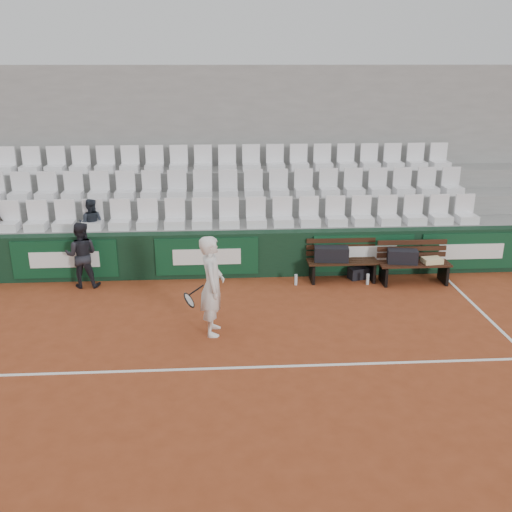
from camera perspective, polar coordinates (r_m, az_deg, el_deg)
The scene contains 21 objects.
ground at distance 8.98m, azimuth -4.01°, elevation -11.18°, with size 80.00×80.00×0.00m, color brown.
court_baseline at distance 8.98m, azimuth -4.01°, elevation -11.15°, with size 18.00×0.06×0.01m, color white.
back_barrier at distance 12.42m, azimuth -3.67°, elevation 0.14°, with size 18.00×0.34×1.00m.
grandstand_tier_front at distance 13.02m, azimuth -3.98°, elevation 1.03°, with size 18.00×0.95×1.00m, color gray.
grandstand_tier_mid at distance 13.87m, azimuth -3.99°, elevation 3.12°, with size 18.00×0.95×1.45m, color gray.
grandstand_tier_back at distance 14.73m, azimuth -3.99°, elevation 4.97°, with size 18.00×0.95×1.90m, color gray.
grandstand_rear_wall at distance 15.09m, azimuth -4.10°, elevation 10.16°, with size 18.00×0.30×4.40m, color gray.
seat_row_front at distance 12.63m, azimuth -4.07°, elevation 4.31°, with size 11.90×0.44×0.63m, color white.
seat_row_mid at distance 13.45m, azimuth -4.09°, elevation 7.18°, with size 11.90×0.44×0.63m, color silver.
seat_row_back at distance 14.30m, azimuth -4.11°, elevation 9.72°, with size 11.90×0.44×0.63m, color silver.
bench_left at distance 12.39m, azimuth 8.59°, elevation -1.44°, with size 1.50×0.56×0.45m, color #321B0F.
bench_right at distance 12.57m, azimuth 15.48°, elevation -1.63°, with size 1.50×0.56×0.45m, color #371B10.
sports_bag_left at distance 12.22m, azimuth 7.54°, elevation 0.20°, with size 0.72×0.31×0.31m, color black.
sports_bag_right at distance 12.38m, azimuth 14.44°, elevation -0.05°, with size 0.62×0.29×0.29m, color black.
towel at distance 12.59m, azimuth 17.19°, elevation -0.42°, with size 0.39×0.29×0.11m, color beige.
sports_bag_ground at distance 12.59m, azimuth 10.18°, elevation -1.69°, with size 0.41×0.25×0.25m, color black.
water_bottle_near at distance 12.07m, azimuth 4.01°, elevation -2.38°, with size 0.07×0.07×0.23m, color silver.
water_bottle_far at distance 12.30m, azimuth 11.11°, elevation -2.29°, with size 0.07×0.07×0.24m, color silver.
tennis_player at distance 9.72m, azimuth -4.42°, elevation -2.98°, with size 0.71×0.65×1.76m.
ball_kid at distance 12.32m, azimuth -17.04°, elevation 0.11°, with size 0.68×0.53×1.39m, color black.
spectator_c at distance 12.94m, azimuth -16.31°, elevation 5.05°, with size 0.54×0.42×1.11m, color #1D232C.
Camera 1 is at (0.13, -7.77, 4.50)m, focal length 40.00 mm.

